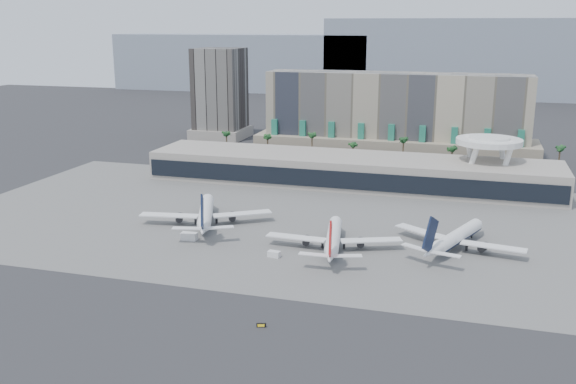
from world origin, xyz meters
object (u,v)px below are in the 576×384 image
(taxiway_sign, at_px, (261,325))
(airliner_right, at_px, (456,237))
(service_vehicle_a, at_px, (189,236))
(airliner_left, at_px, (206,213))
(airliner_centre, at_px, (333,238))
(service_vehicle_b, at_px, (274,254))

(taxiway_sign, bearing_deg, airliner_right, 42.67)
(airliner_right, bearing_deg, service_vehicle_a, -148.17)
(airliner_left, bearing_deg, service_vehicle_a, -106.16)
(airliner_right, height_order, taxiway_sign, airliner_right)
(airliner_centre, xyz_separation_m, taxiway_sign, (-4.36, -54.48, -3.21))
(service_vehicle_a, bearing_deg, service_vehicle_b, -15.15)
(service_vehicle_b, bearing_deg, airliner_left, 151.15)
(airliner_centre, xyz_separation_m, service_vehicle_b, (-15.02, -11.36, -2.79))
(airliner_right, relative_size, service_vehicle_a, 8.16)
(airliner_centre, bearing_deg, service_vehicle_b, -152.49)
(airliner_centre, distance_m, taxiway_sign, 54.75)
(airliner_left, xyz_separation_m, airliner_right, (81.60, -1.38, -0.29))
(service_vehicle_a, bearing_deg, airliner_centre, 3.40)
(airliner_left, bearing_deg, service_vehicle_b, -57.26)
(taxiway_sign, bearing_deg, airliner_left, 106.43)
(service_vehicle_a, bearing_deg, taxiway_sign, -53.08)
(airliner_right, height_order, service_vehicle_b, airliner_right)
(taxiway_sign, bearing_deg, service_vehicle_a, 113.18)
(airliner_right, distance_m, service_vehicle_a, 81.67)
(airliner_right, bearing_deg, airliner_left, -159.65)
(airliner_centre, height_order, taxiway_sign, airliner_centre)
(airliner_right, xyz_separation_m, service_vehicle_a, (-80.26, -14.88, -2.51))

